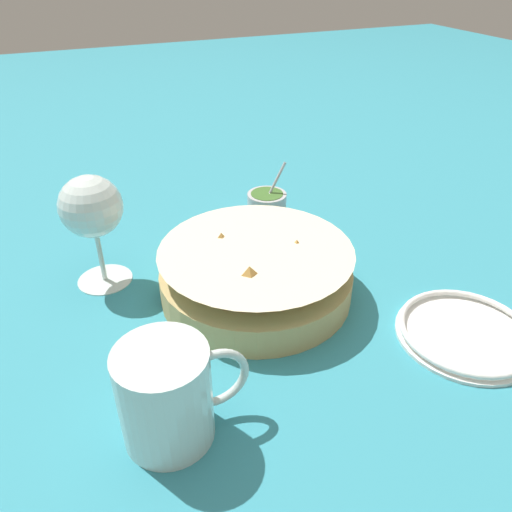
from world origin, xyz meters
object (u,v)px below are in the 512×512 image
at_px(wine_glass, 91,210).
at_px(beer_mug, 167,398).
at_px(food_basket, 256,275).
at_px(sauce_cup, 267,204).
at_px(side_plate, 466,332).

relative_size(wine_glass, beer_mug, 1.23).
height_order(food_basket, wine_glass, wine_glass).
bearing_deg(beer_mug, wine_glass, 93.97).
height_order(sauce_cup, beer_mug, beer_mug).
bearing_deg(beer_mug, side_plate, -0.69).
xyz_separation_m(food_basket, wine_glass, (-0.19, 0.12, 0.08)).
distance_m(sauce_cup, beer_mug, 0.49).
bearing_deg(wine_glass, side_plate, -37.33).
height_order(wine_glass, side_plate, wine_glass).
relative_size(sauce_cup, beer_mug, 0.74).
height_order(beer_mug, side_plate, beer_mug).
xyz_separation_m(wine_glass, side_plate, (0.40, -0.31, -0.11)).
bearing_deg(sauce_cup, side_plate, -75.96).
distance_m(food_basket, beer_mug, 0.25).
distance_m(wine_glass, beer_mug, 0.31).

